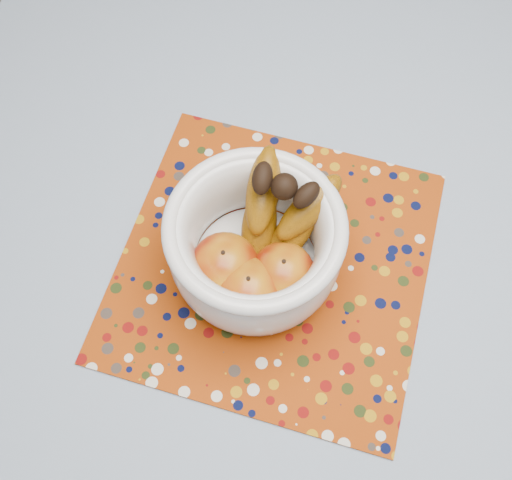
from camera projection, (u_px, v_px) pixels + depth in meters
table at (358, 240)px, 0.91m from camera, size 1.20×1.20×0.75m
tablecloth at (367, 215)px, 0.84m from camera, size 1.32×1.32×0.01m
placemat at (274, 264)px, 0.80m from camera, size 0.43×0.43×0.00m
fruit_bowl at (263, 242)px, 0.73m from camera, size 0.24×0.23×0.17m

